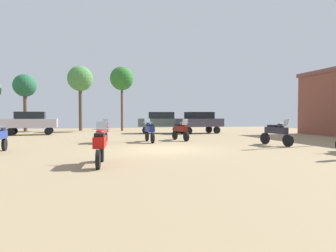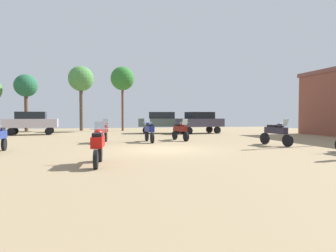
{
  "view_description": "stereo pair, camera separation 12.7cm",
  "coord_description": "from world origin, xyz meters",
  "px_view_note": "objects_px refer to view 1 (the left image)",
  "views": [
    {
      "loc": [
        -3.13,
        -13.94,
        1.68
      ],
      "look_at": [
        1.79,
        6.78,
        0.92
      ],
      "focal_mm": 31.26,
      "sensor_mm": 36.0,
      "label": 1
    },
    {
      "loc": [
        -3.0,
        -13.97,
        1.68
      ],
      "look_at": [
        1.79,
        6.78,
        0.92
      ],
      "focal_mm": 31.26,
      "sensor_mm": 36.0,
      "label": 2
    }
  ],
  "objects_px": {
    "motorcycle_1": "(100,144)",
    "car_1": "(31,121)",
    "motorcycle_3": "(181,130)",
    "motorcycle_8": "(150,131)",
    "car_2": "(199,121)",
    "tree_3": "(122,79)",
    "motorcycle_4": "(104,131)",
    "car_3": "(161,121)",
    "tree_4": "(80,79)",
    "tree_1": "(25,87)",
    "motorcycle_7": "(276,132)"
  },
  "relations": [
    {
      "from": "car_1",
      "to": "tree_1",
      "type": "height_order",
      "value": "tree_1"
    },
    {
      "from": "motorcycle_3",
      "to": "tree_1",
      "type": "height_order",
      "value": "tree_1"
    },
    {
      "from": "tree_1",
      "to": "motorcycle_7",
      "type": "bearing_deg",
      "value": -48.45
    },
    {
      "from": "motorcycle_1",
      "to": "motorcycle_8",
      "type": "bearing_deg",
      "value": 74.01
    },
    {
      "from": "tree_4",
      "to": "motorcycle_4",
      "type": "bearing_deg",
      "value": -81.62
    },
    {
      "from": "car_2",
      "to": "motorcycle_8",
      "type": "bearing_deg",
      "value": 132.69
    },
    {
      "from": "motorcycle_7",
      "to": "motorcycle_8",
      "type": "distance_m",
      "value": 7.5
    },
    {
      "from": "motorcycle_3",
      "to": "car_1",
      "type": "distance_m",
      "value": 13.93
    },
    {
      "from": "tree_4",
      "to": "tree_1",
      "type": "bearing_deg",
      "value": 177.0
    },
    {
      "from": "car_2",
      "to": "tree_3",
      "type": "bearing_deg",
      "value": 36.71
    },
    {
      "from": "tree_1",
      "to": "tree_4",
      "type": "bearing_deg",
      "value": -3.0
    },
    {
      "from": "motorcycle_3",
      "to": "car_1",
      "type": "bearing_deg",
      "value": -51.57
    },
    {
      "from": "car_3",
      "to": "tree_4",
      "type": "relative_size",
      "value": 0.64
    },
    {
      "from": "motorcycle_3",
      "to": "motorcycle_8",
      "type": "xyz_separation_m",
      "value": [
        -2.23,
        -0.73,
        0.02
      ]
    },
    {
      "from": "car_1",
      "to": "motorcycle_8",
      "type": "bearing_deg",
      "value": -140.54
    },
    {
      "from": "motorcycle_1",
      "to": "tree_1",
      "type": "relative_size",
      "value": 0.35
    },
    {
      "from": "car_2",
      "to": "tree_3",
      "type": "relative_size",
      "value": 0.65
    },
    {
      "from": "motorcycle_8",
      "to": "car_3",
      "type": "distance_m",
      "value": 9.31
    },
    {
      "from": "tree_1",
      "to": "tree_4",
      "type": "height_order",
      "value": "tree_4"
    },
    {
      "from": "tree_3",
      "to": "tree_4",
      "type": "relative_size",
      "value": 0.98
    },
    {
      "from": "motorcycle_3",
      "to": "tree_1",
      "type": "xyz_separation_m",
      "value": [
        -12.98,
        15.18,
        4.06
      ]
    },
    {
      "from": "motorcycle_7",
      "to": "car_1",
      "type": "distance_m",
      "value": 20.04
    },
    {
      "from": "motorcycle_4",
      "to": "motorcycle_8",
      "type": "height_order",
      "value": "motorcycle_8"
    },
    {
      "from": "motorcycle_4",
      "to": "car_2",
      "type": "height_order",
      "value": "car_2"
    },
    {
      "from": "motorcycle_3",
      "to": "motorcycle_7",
      "type": "bearing_deg",
      "value": 120.76
    },
    {
      "from": "motorcycle_8",
      "to": "car_1",
      "type": "relative_size",
      "value": 0.49
    },
    {
      "from": "motorcycle_8",
      "to": "tree_3",
      "type": "height_order",
      "value": "tree_3"
    },
    {
      "from": "motorcycle_1",
      "to": "motorcycle_3",
      "type": "xyz_separation_m",
      "value": [
        5.29,
        8.76,
        -0.0
      ]
    },
    {
      "from": "tree_3",
      "to": "motorcycle_7",
      "type": "bearing_deg",
      "value": -67.92
    },
    {
      "from": "tree_4",
      "to": "car_2",
      "type": "bearing_deg",
      "value": -35.6
    },
    {
      "from": "motorcycle_4",
      "to": "car_1",
      "type": "distance_m",
      "value": 10.89
    },
    {
      "from": "motorcycle_1",
      "to": "tree_4",
      "type": "height_order",
      "value": "tree_4"
    },
    {
      "from": "motorcycle_1",
      "to": "tree_3",
      "type": "distance_m",
      "value": 22.79
    },
    {
      "from": "motorcycle_8",
      "to": "tree_4",
      "type": "bearing_deg",
      "value": 104.24
    },
    {
      "from": "motorcycle_3",
      "to": "tree_4",
      "type": "distance_m",
      "value": 17.29
    },
    {
      "from": "motorcycle_4",
      "to": "car_3",
      "type": "distance_m",
      "value": 10.3
    },
    {
      "from": "motorcycle_8",
      "to": "tree_3",
      "type": "bearing_deg",
      "value": 88.83
    },
    {
      "from": "car_2",
      "to": "motorcycle_4",
      "type": "bearing_deg",
      "value": 121.28
    },
    {
      "from": "car_3",
      "to": "tree_3",
      "type": "bearing_deg",
      "value": 41.57
    },
    {
      "from": "motorcycle_3",
      "to": "car_1",
      "type": "xyz_separation_m",
      "value": [
        -11.05,
        8.47,
        0.46
      ]
    },
    {
      "from": "motorcycle_1",
      "to": "car_1",
      "type": "height_order",
      "value": "car_1"
    },
    {
      "from": "motorcycle_4",
      "to": "tree_3",
      "type": "xyz_separation_m",
      "value": [
        2.16,
        13.93,
        4.93
      ]
    },
    {
      "from": "tree_1",
      "to": "tree_4",
      "type": "distance_m",
      "value": 5.77
    },
    {
      "from": "motorcycle_4",
      "to": "car_1",
      "type": "relative_size",
      "value": 0.48
    },
    {
      "from": "motorcycle_7",
      "to": "tree_3",
      "type": "relative_size",
      "value": 0.32
    },
    {
      "from": "motorcycle_4",
      "to": "car_2",
      "type": "xyz_separation_m",
      "value": [
        8.79,
        7.53,
        0.45
      ]
    },
    {
      "from": "motorcycle_4",
      "to": "car_2",
      "type": "relative_size",
      "value": 0.47
    },
    {
      "from": "motorcycle_7",
      "to": "tree_4",
      "type": "xyz_separation_m",
      "value": [
        -11.62,
        19.24,
        4.91
      ]
    },
    {
      "from": "car_3",
      "to": "tree_1",
      "type": "bearing_deg",
      "value": 71.74
    },
    {
      "from": "car_1",
      "to": "tree_4",
      "type": "distance_m",
      "value": 8.68
    }
  ]
}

